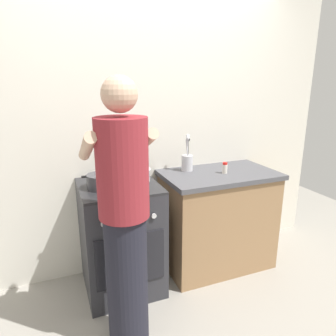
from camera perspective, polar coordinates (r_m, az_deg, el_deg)
ground at (r=2.76m, az=-0.05°, el=-21.19°), size 6.00×6.00×0.00m
back_wall at (r=2.78m, az=-0.02°, el=7.27°), size 3.20×0.10×2.50m
countertop at (r=2.86m, az=9.26°, el=-9.46°), size 1.00×0.60×0.90m
stove_range at (r=2.55m, az=-8.83°, el=-12.74°), size 0.60×0.62×0.90m
pot at (r=2.31m, az=-12.58°, el=-2.44°), size 0.27×0.20×0.11m
mixing_bowl at (r=2.43m, az=-6.36°, el=-1.18°), size 0.26×0.26×0.10m
utensil_crock at (r=2.70m, az=3.63°, el=1.35°), size 0.10×0.10×0.33m
spice_bottle at (r=2.67m, az=10.63°, el=-0.00°), size 0.04×0.04×0.10m
person at (r=1.86m, az=-8.17°, el=-9.91°), size 0.41×0.50×1.70m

